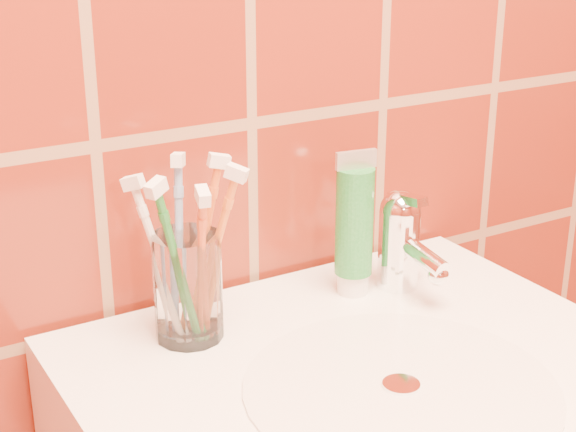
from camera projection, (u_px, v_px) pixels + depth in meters
glass_tumbler at (188, 287)px, 0.91m from camera, size 0.09×0.09×0.12m
toothpaste_tube at (354, 228)px, 1.00m from camera, size 0.05×0.04×0.17m
faucet at (402, 237)px, 1.02m from camera, size 0.05×0.11×0.12m
toothbrush_0 at (179, 247)px, 0.91m from camera, size 0.08×0.09×0.20m
toothbrush_1 at (201, 267)px, 0.88m from camera, size 0.06×0.12×0.20m
toothbrush_2 at (160, 261)px, 0.90m from camera, size 0.12×0.12×0.19m
toothbrush_3 at (214, 253)px, 0.89m from camera, size 0.12×0.13×0.21m
toothbrush_4 at (178, 265)px, 0.87m from camera, size 0.12×0.11×0.20m
toothbrush_5 at (203, 246)px, 0.91m from camera, size 0.08×0.08×0.20m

